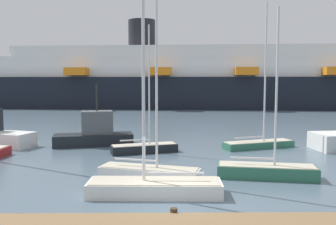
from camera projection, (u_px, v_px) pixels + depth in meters
name	position (u px, v px, depth m)	size (l,w,h in m)	color
ground_plane	(172.00, 205.00, 13.84)	(600.00, 600.00, 0.00)	slate
sailboat_0	(267.00, 169.00, 17.74)	(4.95, 2.11, 8.31)	#2D6B51
sailboat_1	(144.00, 147.00, 24.00)	(4.56, 2.39, 8.47)	black
sailboat_4	(154.00, 185.00, 15.00)	(5.62, 1.66, 8.82)	white
sailboat_5	(149.00, 170.00, 17.43)	(5.07, 2.60, 9.90)	white
sailboat_6	(259.00, 141.00, 25.69)	(5.36, 2.87, 10.30)	#2D6B51
fishing_boat_1	(95.00, 133.00, 26.78)	(6.06, 3.19, 4.59)	black
channel_buoy_1	(99.00, 135.00, 29.32)	(0.77, 0.77, 1.58)	red
cruise_ship	(239.00, 80.00, 65.26)	(100.70, 21.96, 15.88)	black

